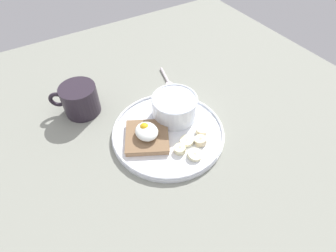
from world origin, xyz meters
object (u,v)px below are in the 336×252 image
(toast_slice, at_px, (147,137))
(coffee_mug, at_px, (80,99))
(oatmeal_bowl, at_px, (174,107))
(banana_slice_right, at_px, (200,141))
(banana_slice_front, at_px, (201,131))
(banana_slice_left, at_px, (187,141))
(poached_egg, at_px, (146,131))
(banana_slice_back, at_px, (195,155))
(banana_slice_inner, at_px, (180,149))
(spoon, at_px, (168,81))

(toast_slice, relative_size, coffee_mug, 1.15)
(oatmeal_bowl, xyz_separation_m, banana_slice_right, (-0.11, -0.00, -0.02))
(banana_slice_front, relative_size, banana_slice_left, 0.82)
(poached_egg, distance_m, banana_slice_right, 0.13)
(banana_slice_back, xyz_separation_m, coffee_mug, (0.28, 0.16, 0.02))
(toast_slice, distance_m, banana_slice_front, 0.13)
(poached_egg, height_order, banana_slice_front, poached_egg)
(banana_slice_front, bearing_deg, coffee_mug, 42.88)
(poached_egg, relative_size, banana_slice_back, 1.21)
(banana_slice_back, relative_size, banana_slice_inner, 1.65)
(toast_slice, height_order, coffee_mug, coffee_mug)
(banana_slice_inner, bearing_deg, coffee_mug, 29.48)
(oatmeal_bowl, relative_size, poached_egg, 1.97)
(toast_slice, bearing_deg, banana_slice_left, -127.07)
(banana_slice_front, xyz_separation_m, spoon, (0.22, -0.04, -0.01))
(banana_slice_front, bearing_deg, banana_slice_right, 139.45)
(banana_slice_front, bearing_deg, toast_slice, 67.05)
(banana_slice_inner, height_order, coffee_mug, coffee_mug)
(coffee_mug, bearing_deg, banana_slice_right, -142.51)
(banana_slice_back, height_order, banana_slice_inner, banana_slice_inner)
(toast_slice, distance_m, banana_slice_right, 0.12)
(banana_slice_back, bearing_deg, banana_slice_inner, 36.14)
(oatmeal_bowl, height_order, coffee_mug, coffee_mug)
(spoon, bearing_deg, banana_slice_inner, 154.80)
(banana_slice_right, bearing_deg, banana_slice_front, -40.55)
(oatmeal_bowl, height_order, banana_slice_back, oatmeal_bowl)
(toast_slice, bearing_deg, spoon, -43.13)
(coffee_mug, distance_m, spoon, 0.26)
(banana_slice_back, xyz_separation_m, spoon, (0.27, -0.09, -0.01))
(poached_egg, bearing_deg, coffee_mug, 27.98)
(toast_slice, relative_size, banana_slice_front, 3.58)
(oatmeal_bowl, relative_size, banana_slice_right, 2.78)
(oatmeal_bowl, height_order, poached_egg, oatmeal_bowl)
(banana_slice_front, bearing_deg, poached_egg, 66.69)
(banana_slice_inner, bearing_deg, banana_slice_back, -143.86)
(banana_slice_right, bearing_deg, oatmeal_bowl, 2.11)
(toast_slice, relative_size, banana_slice_left, 2.93)
(banana_slice_left, bearing_deg, toast_slice, 52.93)
(banana_slice_left, relative_size, coffee_mug, 0.39)
(banana_slice_inner, xyz_separation_m, spoon, (0.24, -0.11, -0.01))
(oatmeal_bowl, distance_m, banana_slice_left, 0.09)
(poached_egg, height_order, spoon, poached_egg)
(spoon, bearing_deg, banana_slice_left, 159.49)
(poached_egg, height_order, coffee_mug, coffee_mug)
(banana_slice_front, bearing_deg, banana_slice_inner, 104.56)
(spoon, bearing_deg, oatmeal_bowl, 155.29)
(banana_slice_right, height_order, coffee_mug, coffee_mug)
(toast_slice, xyz_separation_m, spoon, (0.17, -0.16, -0.01))
(poached_egg, distance_m, banana_slice_front, 0.13)
(oatmeal_bowl, height_order, banana_slice_inner, oatmeal_bowl)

